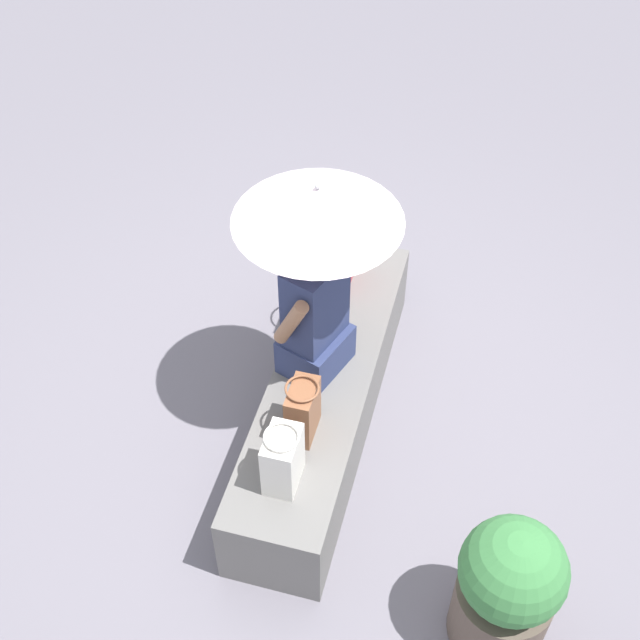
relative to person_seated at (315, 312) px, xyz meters
The scene contains 8 objects.
ground_plane 0.85m from the person_seated, 63.50° to the left, with size 14.00×14.00×0.00m, color slate.
stone_bench 0.62m from the person_seated, 63.50° to the left, with size 2.06×0.51×0.46m, color slate.
person_seated is the anchor object (origin of this frame).
parasol 0.60m from the person_seated, behind, with size 0.80×0.80×1.11m.
handbag_black 0.76m from the person_seated, ahead, with size 0.22×0.16×0.34m.
tote_bag_canvas 0.69m from the person_seated, behind, with size 0.30×0.22×0.35m.
shoulder_bag_spare 0.49m from the person_seated, ahead, with size 0.22×0.16×0.33m.
planter_near 1.55m from the person_seated, 49.00° to the left, with size 0.47×0.47×0.80m.
Camera 1 is at (2.78, 0.72, 3.84)m, focal length 47.60 mm.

